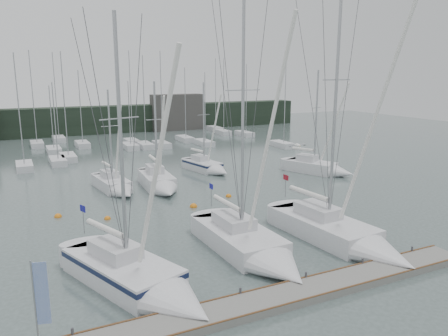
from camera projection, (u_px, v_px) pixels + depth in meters
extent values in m
plane|color=#475754|center=(238.00, 262.00, 26.26)|extent=(160.00, 160.00, 0.00)
cube|color=slate|center=(284.00, 297.00, 21.83)|extent=(24.00, 2.00, 0.40)
cube|color=black|center=(81.00, 121.00, 80.14)|extent=(90.00, 4.00, 5.00)
cube|color=#43403D|center=(177.00, 112.00, 85.88)|extent=(10.00, 3.00, 7.00)
cube|color=silver|center=(145.00, 146.00, 65.88)|extent=(1.80, 4.50, 0.90)
cylinder|color=#979A9E|center=(144.00, 100.00, 63.97)|extent=(0.12, 0.12, 12.80)
cube|color=silver|center=(282.00, 145.00, 66.75)|extent=(1.80, 4.50, 0.90)
cylinder|color=#979A9E|center=(285.00, 102.00, 64.91)|extent=(0.12, 0.12, 12.16)
cube|color=silver|center=(37.00, 144.00, 66.95)|extent=(1.80, 4.50, 0.90)
cylinder|color=#979A9E|center=(33.00, 97.00, 64.96)|extent=(0.12, 0.12, 13.59)
cube|color=silver|center=(83.00, 145.00, 66.81)|extent=(1.80, 4.50, 0.90)
cylinder|color=#979A9E|center=(80.00, 107.00, 65.12)|extent=(0.12, 0.12, 10.71)
cube|color=silver|center=(54.00, 150.00, 61.95)|extent=(1.80, 4.50, 0.90)
cylinder|color=#979A9E|center=(51.00, 117.00, 60.49)|extent=(0.12, 0.12, 8.62)
cube|color=silver|center=(204.00, 143.00, 68.33)|extent=(1.80, 4.50, 0.90)
cylinder|color=#979A9E|center=(205.00, 107.00, 66.68)|extent=(0.12, 0.12, 10.41)
cube|color=silver|center=(215.00, 129.00, 85.35)|extent=(1.80, 4.50, 0.90)
cylinder|color=#979A9E|center=(216.00, 93.00, 83.42)|extent=(0.12, 0.12, 12.97)
cube|color=silver|center=(68.00, 158.00, 56.62)|extent=(1.80, 4.50, 0.90)
cylinder|color=#979A9E|center=(64.00, 104.00, 54.69)|extent=(0.12, 0.12, 12.92)
cube|color=silver|center=(185.00, 139.00, 72.39)|extent=(1.80, 4.50, 0.90)
cylinder|color=#979A9E|center=(185.00, 103.00, 70.66)|extent=(0.12, 0.12, 11.14)
cube|color=silver|center=(130.00, 147.00, 65.09)|extent=(1.80, 4.50, 0.90)
cylinder|color=#979A9E|center=(129.00, 113.00, 63.57)|extent=(0.12, 0.12, 9.17)
cube|color=silver|center=(223.00, 132.00, 80.42)|extent=(1.80, 4.50, 0.90)
cylinder|color=#979A9E|center=(224.00, 95.00, 78.51)|extent=(0.12, 0.12, 12.82)
cube|color=silver|center=(162.00, 145.00, 66.74)|extent=(1.80, 4.50, 0.90)
cylinder|color=#979A9E|center=(161.00, 97.00, 64.77)|extent=(0.12, 0.12, 13.46)
cube|color=silver|center=(59.00, 139.00, 72.13)|extent=(1.80, 4.50, 0.90)
cylinder|color=#979A9E|center=(56.00, 95.00, 70.14)|extent=(0.12, 0.12, 13.50)
cube|color=silver|center=(244.00, 134.00, 78.38)|extent=(1.80, 4.50, 0.90)
cylinder|color=#979A9E|center=(246.00, 99.00, 76.58)|extent=(0.12, 0.12, 11.77)
cube|color=silver|center=(24.00, 167.00, 51.18)|extent=(1.80, 4.50, 0.90)
cylinder|color=#979A9E|center=(19.00, 110.00, 49.30)|extent=(0.12, 0.12, 12.53)
cube|color=silver|center=(58.00, 161.00, 54.18)|extent=(1.80, 4.50, 0.90)
cylinder|color=#979A9E|center=(55.00, 121.00, 52.66)|extent=(0.12, 0.12, 9.25)
cube|color=silver|center=(132.00, 142.00, 69.12)|extent=(1.80, 4.50, 0.90)
cylinder|color=#979A9E|center=(131.00, 96.00, 67.12)|extent=(0.12, 0.12, 13.62)
cube|color=silver|center=(122.00, 273.00, 23.74)|extent=(5.54, 7.95, 1.66)
cone|color=silver|center=(186.00, 308.00, 20.24)|extent=(4.09, 4.04, 3.20)
cube|color=silver|center=(115.00, 249.00, 23.86)|extent=(2.67, 3.35, 0.77)
cylinder|color=#979A9E|center=(121.00, 144.00, 21.85)|extent=(0.20, 0.20, 12.71)
cylinder|color=white|center=(105.00, 228.00, 24.25)|extent=(1.53, 3.45, 0.31)
cube|color=#0F1838|center=(122.00, 264.00, 23.63)|extent=(5.57, 7.98, 0.28)
cube|color=navy|center=(83.00, 209.00, 25.75)|extent=(0.23, 0.57, 0.40)
cube|color=silver|center=(238.00, 240.00, 28.50)|extent=(3.60, 7.49, 1.59)
cone|color=silver|center=(285.00, 272.00, 23.93)|extent=(3.48, 3.26, 3.39)
cube|color=silver|center=(234.00, 221.00, 28.71)|extent=(1.95, 3.01, 0.74)
cylinder|color=#979A9E|center=(243.00, 115.00, 26.29)|extent=(0.19, 0.19, 14.80)
cylinder|color=white|center=(227.00, 203.00, 29.33)|extent=(0.40, 3.62, 0.30)
cube|color=navy|center=(211.00, 186.00, 31.30)|extent=(0.04, 0.57, 0.38)
cube|color=silver|center=(323.00, 229.00, 30.35)|extent=(4.02, 8.17, 1.67)
cone|color=silver|center=(390.00, 258.00, 25.62)|extent=(3.63, 3.67, 3.34)
cube|color=silver|center=(318.00, 210.00, 30.55)|extent=(2.11, 3.31, 0.78)
cylinder|color=#979A9E|center=(335.00, 105.00, 28.02)|extent=(0.20, 0.20, 15.64)
cylinder|color=white|center=(309.00, 193.00, 31.20)|extent=(0.65, 3.88, 0.31)
cube|color=maroon|center=(286.00, 177.00, 33.24)|extent=(0.07, 0.60, 0.40)
cube|color=silver|center=(112.00, 185.00, 42.67)|extent=(2.98, 5.53, 1.40)
cone|color=silver|center=(126.00, 194.00, 39.60)|extent=(2.60, 2.54, 2.33)
cube|color=silver|center=(109.00, 174.00, 42.83)|extent=(1.54, 2.26, 0.65)
cylinder|color=#979A9E|center=(110.00, 135.00, 41.30)|extent=(0.17, 0.17, 8.51)
cylinder|color=white|center=(107.00, 164.00, 43.13)|extent=(0.59, 2.59, 0.26)
cube|color=silver|center=(156.00, 182.00, 43.59)|extent=(2.99, 5.93, 1.64)
cone|color=silver|center=(167.00, 192.00, 39.87)|extent=(2.78, 2.64, 2.63)
cube|color=silver|center=(155.00, 169.00, 43.83)|extent=(1.59, 2.40, 0.77)
cylinder|color=#979A9E|center=(156.00, 129.00, 42.07)|extent=(0.20, 0.20, 9.05)
cylinder|color=white|center=(153.00, 158.00, 44.17)|extent=(0.49, 2.83, 0.31)
cube|color=silver|center=(202.00, 167.00, 50.90)|extent=(3.37, 5.35, 1.36)
cone|color=silver|center=(221.00, 172.00, 48.19)|extent=(2.76, 2.58, 2.36)
cube|color=silver|center=(200.00, 158.00, 51.04)|extent=(1.69, 2.22, 0.64)
cylinder|color=#979A9E|center=(204.00, 123.00, 49.52)|extent=(0.16, 0.16, 9.00)
cylinder|color=white|center=(197.00, 150.00, 51.28)|extent=(0.77, 2.42, 0.25)
cube|color=#0F1838|center=(202.00, 163.00, 50.81)|extent=(3.39, 5.38, 0.23)
cube|color=silver|center=(311.00, 168.00, 49.97)|extent=(4.63, 6.12, 1.56)
cone|color=silver|center=(343.00, 173.00, 47.49)|extent=(3.34, 3.23, 2.59)
cube|color=silver|center=(307.00, 158.00, 50.05)|extent=(2.21, 2.61, 0.73)
cylinder|color=#979A9E|center=(316.00, 117.00, 48.46)|extent=(0.19, 0.19, 10.19)
cylinder|color=white|center=(303.00, 149.00, 50.22)|extent=(1.37, 2.59, 0.29)
sphere|color=orange|center=(107.00, 219.00, 33.96)|extent=(0.52, 0.52, 0.52)
sphere|color=orange|center=(229.00, 197.00, 40.11)|extent=(0.54, 0.54, 0.54)
sphere|color=orange|center=(58.00, 217.00, 34.47)|extent=(0.58, 0.58, 0.58)
cylinder|color=#979A9E|center=(35.00, 307.00, 16.77)|extent=(0.07, 0.07, 3.88)
cube|color=#1D4AB5|center=(42.00, 294.00, 16.71)|extent=(0.51, 0.16, 2.59)
ellipsoid|color=white|center=(297.00, 145.00, 25.15)|extent=(0.25, 0.47, 0.21)
cube|color=gray|center=(293.00, 145.00, 25.01)|extent=(0.47, 0.17, 0.12)
cube|color=gray|center=(301.00, 145.00, 25.29)|extent=(0.47, 0.17, 0.12)
sphere|color=orange|center=(193.00, 207.00, 37.04)|extent=(0.65, 0.65, 0.65)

